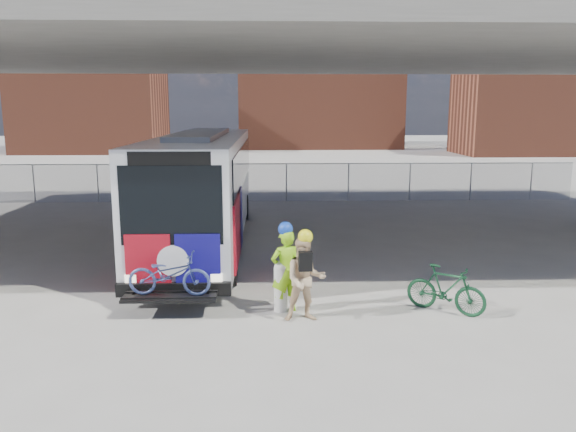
{
  "coord_description": "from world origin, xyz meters",
  "views": [
    {
      "loc": [
        0.12,
        -14.83,
        4.41
      ],
      "look_at": [
        0.64,
        -0.17,
        1.6
      ],
      "focal_mm": 35.0,
      "sensor_mm": 36.0,
      "label": 1
    }
  ],
  "objects_px": {
    "cyclist_hivis": "(286,269)",
    "cyclist_tan": "(305,278)",
    "bike_parked": "(446,289)",
    "bus": "(203,181)",
    "bollard": "(281,285)"
  },
  "relations": [
    {
      "from": "bollard",
      "to": "cyclist_hivis",
      "type": "relative_size",
      "value": 0.56
    },
    {
      "from": "bus",
      "to": "cyclist_hivis",
      "type": "height_order",
      "value": "bus"
    },
    {
      "from": "bollard",
      "to": "cyclist_tan",
      "type": "xyz_separation_m",
      "value": [
        0.5,
        -0.58,
        0.32
      ]
    },
    {
      "from": "bollard",
      "to": "cyclist_tan",
      "type": "distance_m",
      "value": 0.83
    },
    {
      "from": "bus",
      "to": "bike_parked",
      "type": "xyz_separation_m",
      "value": [
        5.99,
        -6.53,
        -1.58
      ]
    },
    {
      "from": "cyclist_hivis",
      "to": "cyclist_tan",
      "type": "relative_size",
      "value": 1.02
    },
    {
      "from": "cyclist_hivis",
      "to": "bike_parked",
      "type": "relative_size",
      "value": 1.15
    },
    {
      "from": "cyclist_hivis",
      "to": "bollard",
      "type": "bearing_deg",
      "value": -19.92
    },
    {
      "from": "bollard",
      "to": "bike_parked",
      "type": "relative_size",
      "value": 0.64
    },
    {
      "from": "bollard",
      "to": "cyclist_tan",
      "type": "height_order",
      "value": "cyclist_tan"
    },
    {
      "from": "bus",
      "to": "cyclist_tan",
      "type": "xyz_separation_m",
      "value": [
        2.88,
        -6.9,
        -1.18
      ]
    },
    {
      "from": "cyclist_hivis",
      "to": "bike_parked",
      "type": "distance_m",
      "value": 3.54
    },
    {
      "from": "bike_parked",
      "to": "bollard",
      "type": "bearing_deg",
      "value": 121.24
    },
    {
      "from": "bollard",
      "to": "cyclist_hivis",
      "type": "xyz_separation_m",
      "value": [
        0.11,
        0.0,
        0.37
      ]
    },
    {
      "from": "cyclist_tan",
      "to": "bike_parked",
      "type": "relative_size",
      "value": 1.12
    }
  ]
}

